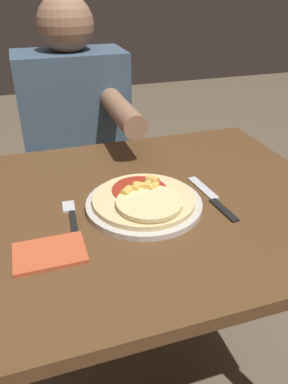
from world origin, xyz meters
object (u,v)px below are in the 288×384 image
object	(u,v)px
pizza	(145,198)
dining_table	(146,246)
knife	(213,198)
person_diner	(78,142)
fork	(72,218)
plate	(144,204)

from	to	relation	value
pizza	dining_table	bearing A→B (deg)	64.58
knife	person_diner	size ratio (longest dim) A/B	0.19
fork	knife	size ratio (longest dim) A/B	0.80
fork	person_diner	size ratio (longest dim) A/B	0.15
pizza	fork	xyz separation A→B (m)	(-0.17, 0.00, -0.02)
dining_table	plate	xyz separation A→B (m)	(-0.02, -0.03, 0.15)
dining_table	fork	bearing A→B (deg)	-171.31
plate	fork	distance (m)	0.17
plate	pizza	bearing A→B (deg)	-81.26
pizza	person_diner	xyz separation A→B (m)	(-0.06, 0.62, -0.09)
dining_table	knife	size ratio (longest dim) A/B	4.22
plate	fork	xyz separation A→B (m)	(-0.17, -0.00, -0.00)
dining_table	fork	xyz separation A→B (m)	(-0.19, -0.03, 0.14)
knife	dining_table	bearing A→B (deg)	163.39
dining_table	knife	xyz separation A→B (m)	(0.15, -0.05, 0.14)
dining_table	plate	size ratio (longest dim) A/B	3.42
knife	plate	bearing A→B (deg)	173.81
plate	pizza	world-z (taller)	pizza
dining_table	plate	distance (m)	0.15
dining_table	pizza	size ratio (longest dim) A/B	3.88
dining_table	person_diner	bearing A→B (deg)	97.66
fork	pizza	bearing A→B (deg)	-1.15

